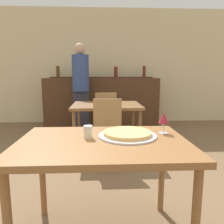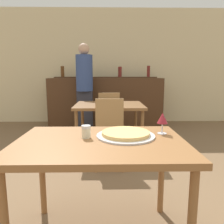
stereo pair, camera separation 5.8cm
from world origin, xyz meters
name	(u,v)px [view 1 (the left image)]	position (x,y,z in m)	size (l,w,h in m)	color
wall_back	(101,67)	(0.00, 4.19, 1.40)	(8.00, 0.05, 2.80)	beige
dining_table_near	(103,152)	(0.00, 0.00, 0.68)	(1.14, 0.80, 0.76)	brown
dining_table_far	(107,109)	(0.07, 1.98, 0.66)	(1.06, 0.86, 0.74)	brown
bar_counter	(102,102)	(0.00, 3.69, 0.56)	(2.60, 0.56, 1.12)	#4C2D19
bar_back_shelf	(101,76)	(0.00, 3.83, 1.18)	(2.39, 0.24, 0.32)	#4C2D19
chair_far_side_front	(108,128)	(0.07, 1.39, 0.51)	(0.40, 0.40, 0.88)	olive
chair_far_side_back	(106,112)	(0.07, 2.58, 0.51)	(0.40, 0.40, 0.88)	olive
pizza_tray	(128,134)	(0.18, 0.09, 0.78)	(0.42, 0.42, 0.04)	silver
cheese_shaker	(88,132)	(-0.10, 0.06, 0.80)	(0.06, 0.06, 0.09)	beige
person_standing	(81,85)	(-0.43, 3.11, 0.99)	(0.34, 0.34, 1.82)	#2D2D38
wine_glass	(164,118)	(0.46, 0.16, 0.87)	(0.08, 0.08, 0.16)	silver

